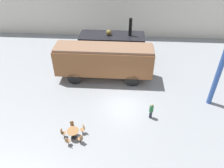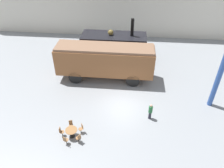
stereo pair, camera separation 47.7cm
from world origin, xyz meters
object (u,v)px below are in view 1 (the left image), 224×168
steam_locomotive (112,44)px  visitor_person (151,110)px  cafe_table_near (73,132)px  cafe_chair_0 (67,141)px  passenger_coach_wooden (104,60)px

steam_locomotive → visitor_person: steam_locomotive is taller
cafe_table_near → visitor_person: size_ratio=0.60×
cafe_table_near → cafe_chair_0: cafe_chair_0 is taller
passenger_coach_wooden → visitor_person: (4.54, -5.65, -1.50)m
passenger_coach_wooden → steam_locomotive: bearing=82.4°
cafe_table_near → passenger_coach_wooden: bearing=78.9°
cafe_chair_0 → visitor_person: size_ratio=0.56×
visitor_person → passenger_coach_wooden: bearing=128.8°
passenger_coach_wooden → cafe_table_near: 8.59m
steam_locomotive → cafe_chair_0: size_ratio=8.64×
passenger_coach_wooden → cafe_table_near: bearing=-101.1°
passenger_coach_wooden → cafe_chair_0: size_ratio=11.44×
passenger_coach_wooden → visitor_person: passenger_coach_wooden is taller
visitor_person → steam_locomotive: bearing=111.9°
cafe_table_near → visitor_person: visitor_person is taller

